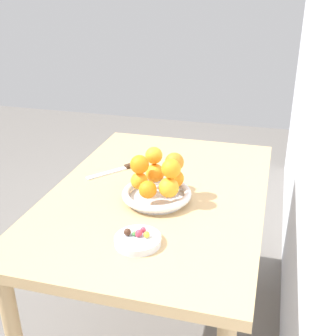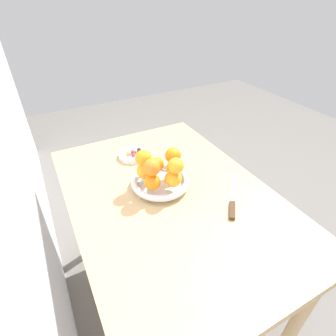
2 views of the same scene
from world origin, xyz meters
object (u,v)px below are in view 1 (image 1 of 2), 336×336
(dining_table, at_px, (158,213))
(candy_ball_4, at_px, (134,234))
(knife, at_px, (122,168))
(candy_dish, at_px, (138,240))
(candy_ball_2, at_px, (139,233))
(orange_5, at_px, (140,164))
(candy_ball_1, at_px, (129,232))
(orange_7, at_px, (171,169))
(candy_ball_5, at_px, (138,235))
(candy_ball_3, at_px, (143,230))
(orange_6, at_px, (174,162))
(orange_8, at_px, (154,155))
(fruit_bowl, at_px, (157,195))
(orange_4, at_px, (169,188))
(orange_0, at_px, (175,178))
(orange_3, at_px, (147,189))
(orange_2, at_px, (139,181))
(orange_1, at_px, (155,173))
(candy_ball_0, at_px, (147,235))

(dining_table, xyz_separation_m, candy_ball_4, (0.32, 0.02, 0.12))
(knife, bearing_deg, candy_ball_4, 24.63)
(candy_dish, xyz_separation_m, candy_ball_2, (-0.01, 0.00, 0.02))
(knife, bearing_deg, orange_5, 35.03)
(candy_ball_1, height_order, candy_ball_2, same)
(orange_7, xyz_separation_m, candy_ball_5, (0.23, -0.04, -0.11))
(orange_7, height_order, candy_ball_3, orange_7)
(knife, bearing_deg, candy_ball_1, 22.79)
(orange_6, xyz_separation_m, orange_8, (-0.03, -0.08, 0.00))
(fruit_bowl, distance_m, orange_4, 0.08)
(fruit_bowl, xyz_separation_m, candy_ball_3, (0.23, 0.03, 0.01))
(candy_dish, distance_m, candy_ball_5, 0.02)
(orange_6, relative_size, candy_ball_1, 3.06)
(orange_6, distance_m, candy_ball_1, 0.32)
(orange_6, height_order, candy_ball_4, orange_6)
(candy_dish, bearing_deg, knife, -154.44)
(orange_0, relative_size, candy_ball_4, 4.38)
(orange_3, bearing_deg, candy_ball_3, 13.41)
(orange_3, relative_size, candy_ball_3, 3.57)
(fruit_bowl, xyz_separation_m, candy_ball_4, (0.26, 0.01, 0.01))
(fruit_bowl, bearing_deg, candy_ball_1, -2.15)
(candy_ball_4, relative_size, candy_ball_5, 0.93)
(candy_dish, distance_m, orange_2, 0.28)
(orange_1, height_order, orange_8, orange_8)
(orange_7, height_order, candy_ball_5, orange_7)
(candy_dish, relative_size, candy_ball_0, 7.20)
(orange_4, bearing_deg, orange_2, -105.30)
(orange_6, bearing_deg, orange_1, -108.80)
(dining_table, height_order, candy_ball_3, candy_ball_3)
(orange_2, distance_m, candy_ball_1, 0.26)
(orange_4, bearing_deg, candy_ball_5, -8.34)
(candy_ball_3, xyz_separation_m, candy_ball_5, (0.03, -0.01, -0.00))
(orange_7, xyz_separation_m, knife, (-0.23, -0.26, -0.14))
(candy_ball_4, bearing_deg, orange_8, -173.58)
(dining_table, bearing_deg, candy_ball_2, 6.03)
(fruit_bowl, xyz_separation_m, candy_ball_5, (0.26, 0.02, 0.01))
(dining_table, relative_size, candy_ball_4, 77.19)
(orange_3, relative_size, orange_7, 0.93)
(orange_1, xyz_separation_m, candy_ball_3, (0.30, 0.05, -0.04))
(knife, bearing_deg, fruit_bowl, 44.71)
(orange_5, height_order, orange_6, orange_6)
(orange_4, relative_size, candy_ball_0, 3.59)
(orange_5, bearing_deg, orange_3, 37.40)
(candy_ball_1, distance_m, knife, 0.51)
(candy_dish, bearing_deg, candy_ball_1, -94.63)
(orange_5, relative_size, orange_7, 0.99)
(fruit_bowl, relative_size, candy_ball_4, 16.86)
(orange_2, xyz_separation_m, orange_7, (0.02, 0.12, 0.07))
(candy_ball_0, relative_size, candy_ball_5, 1.24)
(orange_2, height_order, candy_ball_4, orange_2)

